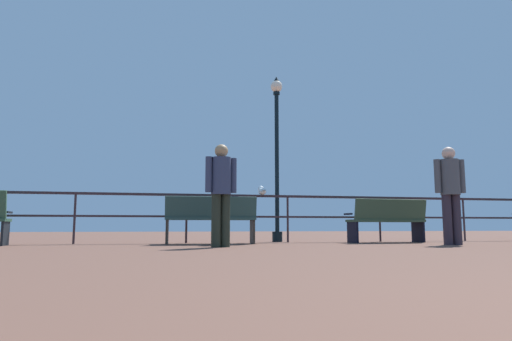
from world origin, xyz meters
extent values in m
cube|color=#2F2127|center=(0.00, 9.71, 0.96)|extent=(21.13, 0.05, 0.05)
cube|color=#2F2127|center=(0.00, 9.71, 0.53)|extent=(21.13, 0.04, 0.04)
cylinder|color=#2F2127|center=(-4.23, 9.71, 0.48)|extent=(0.04, 0.04, 0.96)
cylinder|color=#2F2127|center=(-2.11, 9.71, 0.48)|extent=(0.04, 0.04, 0.96)
cylinder|color=#2F2127|center=(0.00, 9.71, 0.48)|extent=(0.04, 0.04, 0.96)
cylinder|color=#2F2127|center=(2.11, 9.71, 0.48)|extent=(0.04, 0.04, 0.96)
cylinder|color=#2F2127|center=(4.23, 9.71, 0.48)|extent=(0.04, 0.04, 0.96)
cube|color=black|center=(-5.26, 9.19, 0.22)|extent=(0.05, 0.40, 0.44)
cube|color=black|center=(-5.27, 9.36, 0.58)|extent=(0.05, 0.31, 0.04)
cube|color=#274440|center=(-1.69, 9.16, 0.48)|extent=(1.72, 0.60, 0.05)
cube|color=#274440|center=(-1.71, 8.94, 0.68)|extent=(1.70, 0.23, 0.41)
cube|color=#302A23|center=(-0.89, 9.11, 0.24)|extent=(0.07, 0.45, 0.48)
cube|color=#302A23|center=(-0.87, 9.31, 0.62)|extent=(0.06, 0.35, 0.04)
cube|color=#302A23|center=(-2.50, 9.21, 0.24)|extent=(0.07, 0.45, 0.48)
cube|color=#302A23|center=(-2.49, 9.41, 0.62)|extent=(0.06, 0.35, 0.04)
cube|color=#304732|center=(1.96, 9.16, 0.44)|extent=(1.65, 0.57, 0.05)
cube|color=#304732|center=(1.97, 8.96, 0.66)|extent=(1.63, 0.24, 0.44)
cube|color=black|center=(2.73, 9.22, 0.22)|extent=(0.07, 0.41, 0.44)
cube|color=black|center=(2.72, 9.39, 0.58)|extent=(0.06, 0.32, 0.04)
cube|color=black|center=(1.19, 9.11, 0.22)|extent=(0.07, 0.41, 0.44)
cube|color=black|center=(1.17, 9.28, 0.58)|extent=(0.06, 0.32, 0.04)
cylinder|color=black|center=(-0.15, 10.00, 0.11)|extent=(0.22, 0.22, 0.22)
cylinder|color=black|center=(-0.15, 10.00, 1.74)|extent=(0.09, 0.09, 3.03)
cylinder|color=black|center=(-0.15, 10.00, 3.28)|extent=(0.14, 0.14, 0.06)
sphere|color=#F8E7CA|center=(-0.15, 10.00, 3.44)|extent=(0.26, 0.26, 0.26)
cone|color=black|center=(-0.15, 10.00, 3.63)|extent=(0.11, 0.11, 0.10)
cylinder|color=#2C2530|center=(2.44, 7.79, 0.45)|extent=(0.16, 0.16, 0.90)
cylinder|color=#2C2530|center=(2.60, 7.77, 0.45)|extent=(0.16, 0.16, 0.90)
cylinder|color=#47494F|center=(2.52, 7.78, 1.22)|extent=(0.34, 0.34, 0.65)
cylinder|color=#47494F|center=(2.29, 7.82, 1.24)|extent=(0.12, 0.12, 0.61)
cylinder|color=#47494F|center=(2.75, 7.75, 1.24)|extent=(0.12, 0.12, 0.61)
sphere|color=beige|center=(2.52, 7.78, 1.67)|extent=(0.23, 0.23, 0.23)
cylinder|color=#222A1F|center=(-1.77, 7.78, 0.42)|extent=(0.15, 0.15, 0.84)
cylinder|color=#222A1F|center=(-1.61, 7.81, 0.42)|extent=(0.15, 0.15, 0.84)
cylinder|color=#303957|center=(-1.69, 7.80, 1.15)|extent=(0.32, 0.32, 0.61)
cylinder|color=#303957|center=(-1.90, 7.75, 1.16)|extent=(0.11, 0.11, 0.57)
cylinder|color=#303957|center=(-1.48, 7.84, 1.16)|extent=(0.11, 0.11, 0.57)
sphere|color=#A58359|center=(-1.69, 7.80, 1.56)|extent=(0.22, 0.22, 0.22)
ellipsoid|color=white|center=(-0.55, 9.71, 1.06)|extent=(0.16, 0.27, 0.15)
ellipsoid|color=gray|center=(-0.55, 9.71, 1.08)|extent=(0.12, 0.24, 0.05)
sphere|color=white|center=(-0.55, 9.84, 1.13)|extent=(0.12, 0.12, 0.12)
cone|color=yellow|center=(-0.55, 9.92, 1.13)|extent=(0.05, 0.05, 0.05)
cube|color=gray|center=(-0.55, 9.57, 1.07)|extent=(0.07, 0.09, 0.02)
camera|label=1|loc=(-2.70, 0.55, 0.33)|focal=31.62mm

